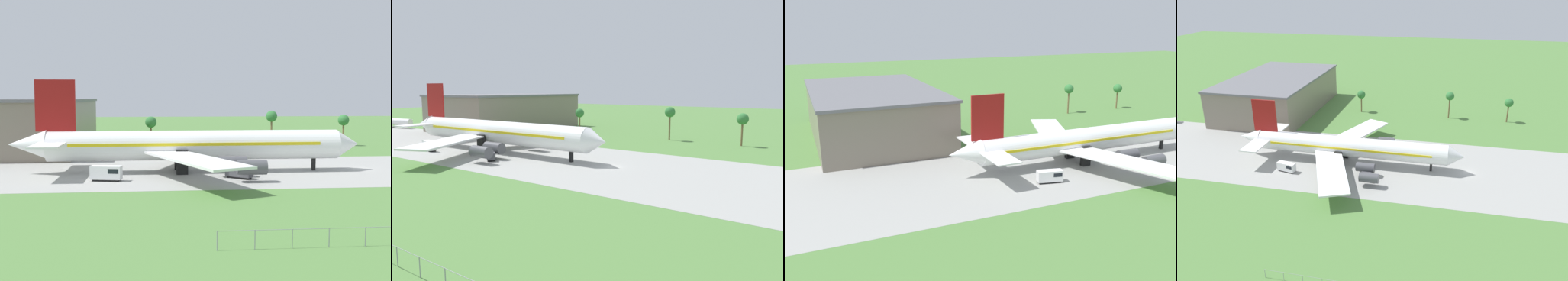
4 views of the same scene
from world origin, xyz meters
TOP-DOWN VIEW (x-y plane):
  - ground_plane at (0.00, 0.00)m, footprint 600.00×600.00m
  - taxiway_strip at (0.00, 0.00)m, footprint 320.00×44.00m
  - jet_airliner at (-38.48, -1.01)m, footprint 74.61×59.64m
  - baggage_tug at (-29.25, -10.53)m, footprint 5.34×5.10m
  - catering_van at (-54.96, -11.11)m, footprint 6.14×3.16m
  - terminal_building at (-84.16, 46.27)m, footprint 36.72×61.20m
  - palm_tree_row at (6.33, 50.65)m, footprint 112.35×3.60m

SIDE VIEW (x-z plane):
  - ground_plane at x=0.00m, z-range 0.00..0.00m
  - taxiway_strip at x=0.00m, z-range 0.00..0.02m
  - baggage_tug at x=-29.25m, z-range 0.10..2.22m
  - catering_van at x=-54.96m, z-range 0.10..3.03m
  - jet_airliner at x=-38.48m, z-range -4.10..15.42m
  - terminal_building at x=-84.16m, z-range 0.02..15.41m
  - palm_tree_row at x=6.33m, z-range 2.99..14.60m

